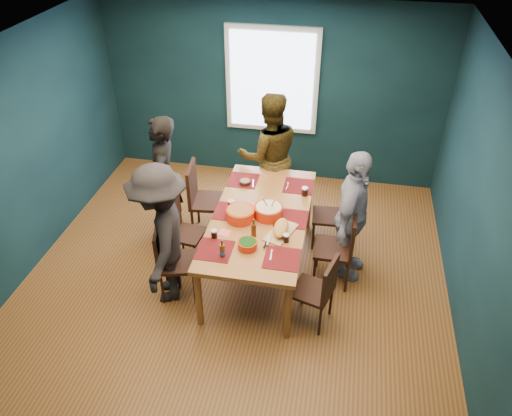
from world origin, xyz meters
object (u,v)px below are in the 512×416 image
Objects in this scene: bowl_dumpling at (269,211)px; chair_right_near at (320,288)px; person_back at (269,156)px; person_near_left at (162,236)px; bowl_salad at (240,214)px; bowl_herbs at (247,244)px; chair_right_far at (335,211)px; chair_left_near at (169,256)px; person_right at (352,217)px; person_far_left at (164,181)px; chair_left_mid at (181,228)px; dining_table at (260,221)px; chair_right_mid at (342,244)px; cutting_board at (281,229)px; chair_left_far at (201,195)px.

chair_right_near is at bearing -46.72° from bowl_dumpling.
person_near_left is at bearing 46.38° from person_back.
bowl_salad is 0.52m from bowl_herbs.
person_back is at bearing 130.21° from chair_right_near.
person_back reaches higher than bowl_salad.
chair_right_far is 1.09m from bowl_dumpling.
person_right reaches higher than chair_left_near.
person_far_left is at bearing 97.42° from chair_left_near.
chair_left_mid is at bearing 173.67° from chair_right_near.
person_right is at bearing 8.84° from dining_table.
dining_table is at bearing 153.23° from chair_right_near.
person_near_left is at bearing -162.19° from chair_right_mid.
bowl_salad is at bearing -179.36° from cutting_board.
chair_left_near is at bearing -162.76° from chair_right_mid.
chair_left_near is 0.92m from bowl_salad.
bowl_herbs is at bearing 73.38° from person_back.
chair_right_far reaches higher than chair_left_mid.
chair_right_far is at bearing 79.96° from cutting_board.
bowl_herbs is at bearing -127.26° from chair_right_far.
dining_table is at bearing 154.32° from cutting_board.
person_right reaches higher than bowl_dumpling.
person_back is 8.63× the size of bowl_herbs.
person_near_left reaches higher than dining_table.
dining_table is at bearing 179.89° from bowl_dumpling.
chair_left_mid is 0.47× the size of person_back.
bowl_herbs is (-0.80, 0.12, 0.36)m from chair_right_near.
person_back reaches higher than chair_left_near.
chair_right_far is 1.37m from bowl_salad.
person_far_left is at bearing -165.39° from chair_left_far.
person_far_left reaches higher than dining_table.
chair_left_mid is (-0.09, -0.60, -0.11)m from chair_left_far.
person_far_left is (-0.33, 0.43, 0.37)m from chair_left_mid.
chair_left_near is at bearing 9.83° from person_far_left.
person_right is at bearing -73.31° from chair_right_far.
bowl_salad is (0.72, 0.47, 0.35)m from chair_left_near.
person_right is at bearing 12.63° from bowl_salad.
chair_right_near is 2.66× the size of bowl_dumpling.
chair_right_far is 1.18m from person_back.
chair_left_near is at bearing 47.07° from person_back.
bowl_salad is at bearing 52.05° from person_far_left.
chair_left_mid is 0.87× the size of chair_right_mid.
person_back is at bearing 95.03° from dining_table.
cutting_board is (1.27, -0.29, 0.39)m from chair_left_mid.
chair_left_mid is at bearing 106.42° from person_right.
chair_left_mid is at bearing 179.36° from bowl_dumpling.
chair_left_mid is 0.49× the size of person_far_left.
chair_left_far is at bearing 125.81° from bowl_herbs.
person_right is 1.27m from bowl_salad.
cutting_board is at bearing 54.33° from person_far_left.
chair_right_near reaches higher than chair_right_far.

